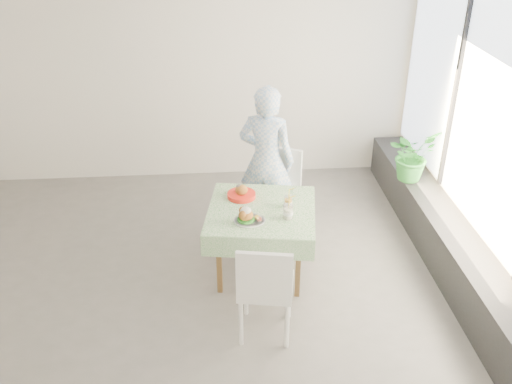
{
  "coord_description": "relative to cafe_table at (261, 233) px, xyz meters",
  "views": [
    {
      "loc": [
        0.41,
        -4.65,
        3.58
      ],
      "look_at": [
        0.8,
        0.22,
        0.91
      ],
      "focal_mm": 40.0,
      "sensor_mm": 36.0,
      "label": 1
    }
  ],
  "objects": [
    {
      "name": "juice_cup_lemonade",
      "position": [
        0.24,
        -0.19,
        0.35
      ],
      "size": [
        0.1,
        0.1,
        0.28
      ],
      "color": "white",
      "rests_on": "cafe_table"
    },
    {
      "name": "main_dish",
      "position": [
        -0.15,
        -0.22,
        0.33
      ],
      "size": [
        0.3,
        0.3,
        0.16
      ],
      "color": "white",
      "rests_on": "cafe_table"
    },
    {
      "name": "floor",
      "position": [
        -0.85,
        -0.17,
        -0.46
      ],
      "size": [
        6.0,
        6.0,
        0.0
      ],
      "primitive_type": "plane",
      "color": "#5A5755",
      "rests_on": "ground"
    },
    {
      "name": "window_ledge",
      "position": [
        1.95,
        -0.17,
        -0.21
      ],
      "size": [
        0.4,
        4.8,
        0.5
      ],
      "primitive_type": "cube",
      "color": "black",
      "rests_on": "ground"
    },
    {
      "name": "potted_plant",
      "position": [
        1.84,
        0.99,
        0.34
      ],
      "size": [
        0.72,
        0.69,
        0.61
      ],
      "primitive_type": "imported",
      "rotation": [
        0.0,
        0.0,
        0.54
      ],
      "color": "#2C8632",
      "rests_on": "window_ledge"
    },
    {
      "name": "diner",
      "position": [
        0.13,
        0.86,
        0.4
      ],
      "size": [
        0.73,
        0.61,
        1.72
      ],
      "primitive_type": "imported",
      "rotation": [
        0.0,
        0.0,
        2.78
      ],
      "color": "#93BCEB",
      "rests_on": "ground"
    },
    {
      "name": "wall_front",
      "position": [
        -0.85,
        -2.67,
        0.94
      ],
      "size": [
        6.0,
        0.02,
        2.8
      ],
      "primitive_type": "cube",
      "color": "white",
      "rests_on": "ground"
    },
    {
      "name": "juice_cup_orange",
      "position": [
        0.27,
        0.02,
        0.34
      ],
      "size": [
        0.09,
        0.09,
        0.24
      ],
      "color": "white",
      "rests_on": "cafe_table"
    },
    {
      "name": "window_pane",
      "position": [
        2.12,
        -0.17,
        1.19
      ],
      "size": [
        0.01,
        4.8,
        2.18
      ],
      "primitive_type": "cube",
      "color": "#D1E0F9",
      "rests_on": "ground"
    },
    {
      "name": "cafe_table",
      "position": [
        0.0,
        0.0,
        0.0
      ],
      "size": [
        1.19,
        1.19,
        0.74
      ],
      "color": "brown",
      "rests_on": "ground"
    },
    {
      "name": "chair_near",
      "position": [
        -0.04,
        -0.92,
        -0.16
      ],
      "size": [
        0.54,
        0.54,
        0.98
      ],
      "color": "white",
      "rests_on": "ground"
    },
    {
      "name": "wall_back",
      "position": [
        -0.85,
        2.33,
        0.94
      ],
      "size": [
        6.0,
        0.02,
        2.8
      ],
      "primitive_type": "cube",
      "color": "white",
      "rests_on": "ground"
    },
    {
      "name": "second_dish",
      "position": [
        -0.18,
        0.26,
        0.32
      ],
      "size": [
        0.29,
        0.29,
        0.14
      ],
      "color": "red",
      "rests_on": "cafe_table"
    },
    {
      "name": "wall_right",
      "position": [
        2.15,
        -0.17,
        0.94
      ],
      "size": [
        0.02,
        5.0,
        2.8
      ],
      "primitive_type": "cube",
      "color": "white",
      "rests_on": "ground"
    },
    {
      "name": "chair_far",
      "position": [
        0.23,
        0.74,
        -0.16
      ],
      "size": [
        0.62,
        0.62,
        0.99
      ],
      "color": "white",
      "rests_on": "ground"
    }
  ]
}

